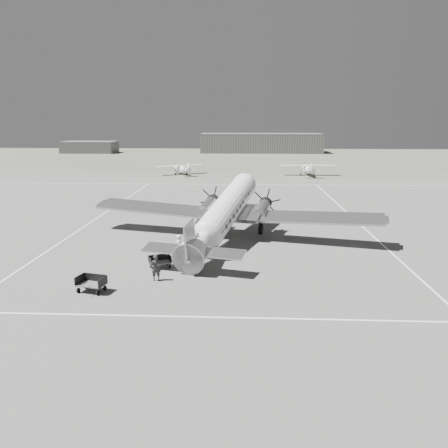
# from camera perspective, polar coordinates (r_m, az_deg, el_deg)

# --- Properties ---
(ground) EXTENTS (260.00, 260.00, 0.00)m
(ground) POSITION_cam_1_polar(r_m,az_deg,el_deg) (39.03, 3.75, -3.26)
(ground) COLOR #61615F
(ground) RESTS_ON ground
(taxi_line_near) EXTENTS (60.00, 0.15, 0.01)m
(taxi_line_near) POSITION_cam_1_polar(r_m,az_deg,el_deg) (25.94, 4.29, -12.16)
(taxi_line_near) COLOR white
(taxi_line_near) RESTS_ON ground
(taxi_line_right) EXTENTS (0.15, 80.00, 0.01)m
(taxi_line_right) POSITION_cam_1_polar(r_m,az_deg,el_deg) (41.07, 20.76, -3.27)
(taxi_line_right) COLOR white
(taxi_line_right) RESTS_ON ground
(taxi_line_left) EXTENTS (0.15, 60.00, 0.01)m
(taxi_line_left) POSITION_cam_1_polar(r_m,az_deg,el_deg) (51.63, -16.85, 0.33)
(taxi_line_left) COLOR white
(taxi_line_left) RESTS_ON ground
(taxi_line_horizon) EXTENTS (90.00, 0.15, 0.01)m
(taxi_line_horizon) POSITION_cam_1_polar(r_m,az_deg,el_deg) (78.20, 3.24, 5.18)
(taxi_line_horizon) COLOR white
(taxi_line_horizon) RESTS_ON ground
(grass_infield) EXTENTS (260.00, 90.00, 0.01)m
(grass_infield) POSITION_cam_1_polar(r_m,az_deg,el_deg) (132.86, 3.04, 8.57)
(grass_infield) COLOR #615F51
(grass_infield) RESTS_ON ground
(hangar_main) EXTENTS (42.00, 14.00, 6.60)m
(hangar_main) POSITION_cam_1_polar(r_m,az_deg,el_deg) (157.69, 4.85, 10.50)
(hangar_main) COLOR slate
(hangar_main) RESTS_ON ground
(shed_secondary) EXTENTS (18.00, 10.00, 4.00)m
(shed_secondary) POSITION_cam_1_polar(r_m,az_deg,el_deg) (162.00, -17.13, 9.58)
(shed_secondary) COLOR #515151
(shed_secondary) RESTS_ON ground
(dc3_airliner) EXTENTS (32.96, 26.44, 5.53)m
(dc3_airliner) POSITION_cam_1_polar(r_m,az_deg,el_deg) (40.55, 0.13, 1.43)
(dc3_airliner) COLOR #B6B6B9
(dc3_airliner) RESTS_ON ground
(light_plane_left) EXTENTS (13.02, 12.27, 2.13)m
(light_plane_left) POSITION_cam_1_polar(r_m,az_deg,el_deg) (92.97, -5.60, 7.10)
(light_plane_left) COLOR white
(light_plane_left) RESTS_ON ground
(light_plane_right) EXTENTS (11.88, 9.74, 2.42)m
(light_plane_right) POSITION_cam_1_polar(r_m,az_deg,el_deg) (92.28, 10.88, 6.97)
(light_plane_right) COLOR white
(light_plane_right) RESTS_ON ground
(baggage_cart_near) EXTENTS (2.09, 1.84, 0.98)m
(baggage_cart_near) POSITION_cam_1_polar(r_m,az_deg,el_deg) (34.25, -8.36, -4.93)
(baggage_cart_near) COLOR #515151
(baggage_cart_near) RESTS_ON ground
(baggage_cart_far) EXTENTS (2.19, 1.77, 1.09)m
(baggage_cart_far) POSITION_cam_1_polar(r_m,az_deg,el_deg) (30.66, -16.94, -7.50)
(baggage_cart_far) COLOR #515151
(baggage_cart_far) RESTS_ON ground
(ground_crew) EXTENTS (0.82, 0.70, 1.90)m
(ground_crew) POSITION_cam_1_polar(r_m,az_deg,el_deg) (31.60, -8.91, -5.66)
(ground_crew) COLOR #2B2B2B
(ground_crew) RESTS_ON ground
(ramp_agent) EXTENTS (0.69, 0.85, 1.65)m
(ramp_agent) POSITION_cam_1_polar(r_m,az_deg,el_deg) (35.49, -7.34, -3.67)
(ramp_agent) COLOR #BCBCB9
(ramp_agent) RESTS_ON ground
(passenger) EXTENTS (0.54, 0.83, 1.68)m
(passenger) POSITION_cam_1_polar(r_m,az_deg,el_deg) (37.58, -5.89, -2.63)
(passenger) COLOR silver
(passenger) RESTS_ON ground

